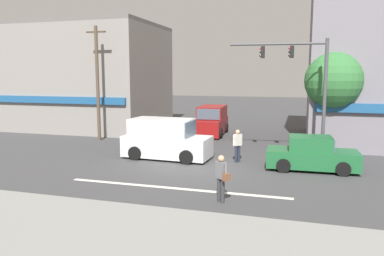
{
  "coord_description": "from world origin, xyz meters",
  "views": [
    {
      "loc": [
        4.64,
        -16.88,
        4.4
      ],
      "look_at": [
        -0.92,
        2.0,
        1.6
      ],
      "focal_mm": 35.0,
      "sensor_mm": 36.0,
      "label": 1
    }
  ],
  "objects": [
    {
      "name": "van_crossing_leftbound",
      "position": [
        -2.22,
        1.42,
        1.01
      ],
      "size": [
        4.69,
        2.22,
        2.11
      ],
      "color": "silver",
      "rests_on": "ground"
    },
    {
      "name": "pedestrian_mid_crossing",
      "position": [
        1.6,
        1.61,
        0.95
      ],
      "size": [
        0.42,
        0.44,
        1.67
      ],
      "color": "#232838",
      "rests_on": "ground"
    },
    {
      "name": "pedestrian_foreground_with_bag",
      "position": [
        2.08,
        -4.59,
        0.95
      ],
      "size": [
        0.61,
        0.56,
        1.67
      ],
      "color": "#333338",
      "rests_on": "ground"
    },
    {
      "name": "utility_pole_near_left",
      "position": [
        -8.49,
        5.4,
        3.94
      ],
      "size": [
        1.4,
        0.22,
        7.59
      ],
      "color": "brown",
      "rests_on": "ground"
    },
    {
      "name": "lane_marking_stripe",
      "position": [
        0.0,
        -3.5,
        0.0
      ],
      "size": [
        9.0,
        0.24,
        0.01
      ],
      "primitive_type": "cube",
      "color": "silver",
      "rests_on": "ground"
    },
    {
      "name": "traffic_light_mast",
      "position": [
        4.75,
        3.02,
        4.18
      ],
      "size": [
        4.88,
        0.53,
        6.2
      ],
      "color": "#47474C",
      "rests_on": "ground"
    },
    {
      "name": "building_left_block",
      "position": [
        -12.9,
        10.89,
        4.22
      ],
      "size": [
        12.45,
        8.96,
        8.45
      ],
      "color": "gray",
      "rests_on": "ground"
    },
    {
      "name": "ground_plane",
      "position": [
        0.0,
        0.0,
        0.0
      ],
      "size": [
        120.0,
        120.0,
        0.0
      ],
      "primitive_type": "plane",
      "color": "#3D3D3F"
    },
    {
      "name": "utility_pole_far_right",
      "position": [
        8.7,
        7.21,
        4.36
      ],
      "size": [
        1.4,
        0.22,
        8.42
      ],
      "color": "brown",
      "rests_on": "ground"
    },
    {
      "name": "sedan_crossing_rightbound",
      "position": [
        5.17,
        1.04,
        0.71
      ],
      "size": [
        4.16,
        1.99,
        1.58
      ],
      "color": "#1E6033",
      "rests_on": "ground"
    },
    {
      "name": "sidewalk_curb",
      "position": [
        0.0,
        -8.5,
        0.08
      ],
      "size": [
        40.0,
        5.0,
        0.16
      ],
      "primitive_type": "cube",
      "color": "gray",
      "rests_on": "ground"
    },
    {
      "name": "street_tree",
      "position": [
        6.29,
        5.6,
        4.06
      ],
      "size": [
        3.18,
        3.18,
        5.67
      ],
      "color": "#4C3823",
      "rests_on": "ground"
    },
    {
      "name": "van_waiting_far",
      "position": [
        -1.73,
        9.92,
        1.01
      ],
      "size": [
        2.23,
        4.69,
        2.11
      ],
      "color": "maroon",
      "rests_on": "ground"
    }
  ]
}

